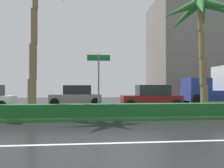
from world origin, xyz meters
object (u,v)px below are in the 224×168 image
Objects in this scene: car_in_traffic_second at (76,96)px; box_truck_lead at (220,87)px; palm_tree_centre_left at (201,16)px; street_name_sign at (99,76)px; car_in_traffic_third at (151,97)px.

box_truck_lead is (12.87, -0.19, 0.72)m from car_in_traffic_second.
street_name_sign is at bearing -168.13° from palm_tree_centre_left.
palm_tree_centre_left reaches higher than car_in_traffic_second.
street_name_sign is 0.70× the size of car_in_traffic_second.
car_in_traffic_second and car_in_traffic_third have the same top height.
palm_tree_centre_left reaches higher than car_in_traffic_third.
palm_tree_centre_left reaches higher than street_name_sign.
box_truck_lead is at bearing 52.60° from palm_tree_centre_left.
box_truck_lead is at bearing -157.38° from car_in_traffic_third.
palm_tree_centre_left is 1.04× the size of box_truck_lead.
box_truck_lead is at bearing 179.14° from car_in_traffic_second.
car_in_traffic_second is 0.67× the size of box_truck_lead.
car_in_traffic_third is at bearing 22.62° from box_truck_lead.
palm_tree_centre_left is at bearing 11.87° from street_name_sign.
street_name_sign is (-5.81, -1.22, -3.46)m from palm_tree_centre_left.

